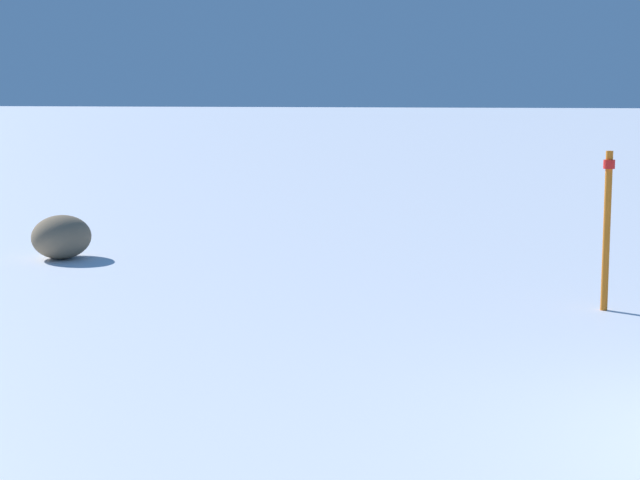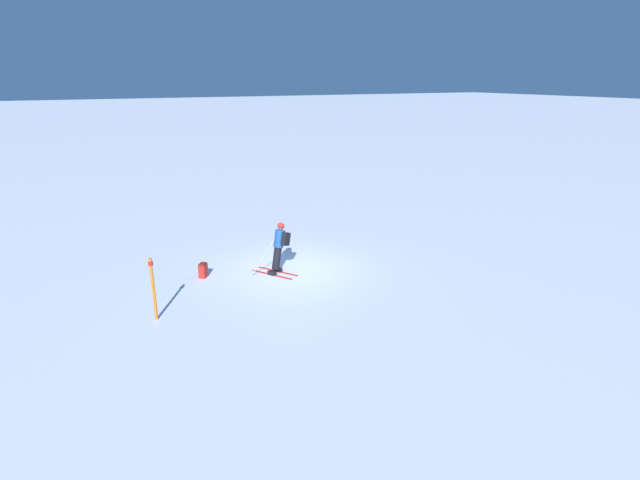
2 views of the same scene
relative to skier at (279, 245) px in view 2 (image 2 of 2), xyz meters
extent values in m
plane|color=white|center=(-0.40, 0.12, -0.95)|extent=(300.00, 300.00, 0.00)
cube|color=red|center=(0.08, 0.02, -0.95)|extent=(0.97, 1.42, 0.01)
cube|color=red|center=(0.38, 0.21, -0.95)|extent=(0.97, 1.42, 0.01)
cube|color=black|center=(0.08, 0.02, -0.88)|extent=(0.27, 0.31, 0.12)
cube|color=black|center=(0.38, 0.21, -0.88)|extent=(0.27, 0.31, 0.12)
cylinder|color=black|center=(0.12, 0.04, -0.45)|extent=(0.52, 0.46, 0.81)
cylinder|color=#194799|center=(-0.03, -0.06, 0.21)|extent=(0.59, 0.55, 0.67)
sphere|color=tan|center=(-0.12, -0.11, 0.60)|extent=(0.34, 0.33, 0.27)
sphere|color=#AD231E|center=(-0.13, -0.12, 0.63)|extent=(0.39, 0.38, 0.31)
cube|color=black|center=(-0.18, 0.16, 0.24)|extent=(0.42, 0.36, 0.50)
cylinder|color=#B7B7BC|center=(-0.09, -0.45, -0.41)|extent=(0.21, 0.51, 1.08)
cylinder|color=#B7B7BC|center=(0.62, 0.01, -0.36)|extent=(0.90, 0.05, 1.20)
cube|color=#AD231E|center=(2.51, -0.65, -0.73)|extent=(0.36, 0.37, 0.44)
cube|color=maroon|center=(2.51, -0.65, -0.48)|extent=(0.33, 0.33, 0.06)
cylinder|color=orange|center=(4.45, 1.79, -0.04)|extent=(0.08, 0.08, 1.81)
cylinder|color=red|center=(4.45, 1.79, 0.71)|extent=(0.13, 0.13, 0.10)
camera|label=1|loc=(-7.90, 2.50, 1.53)|focal=60.00mm
camera|label=2|loc=(6.07, 14.98, 5.48)|focal=28.00mm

